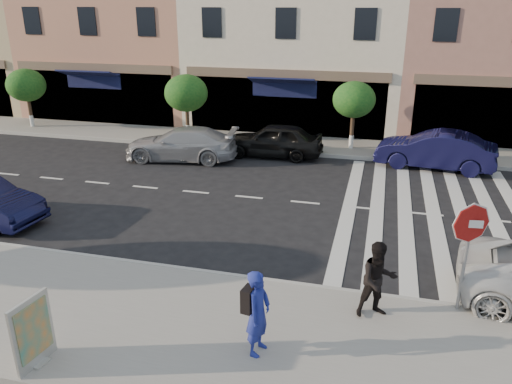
% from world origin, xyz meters
% --- Properties ---
extents(ground, '(120.00, 120.00, 0.00)m').
position_xyz_m(ground, '(0.00, 0.00, 0.00)').
color(ground, black).
rests_on(ground, ground).
extents(sidewalk_near, '(60.00, 4.50, 0.15)m').
position_xyz_m(sidewalk_near, '(0.00, -3.75, 0.07)').
color(sidewalk_near, gray).
rests_on(sidewalk_near, ground).
extents(sidewalk_far, '(60.00, 3.00, 0.15)m').
position_xyz_m(sidewalk_far, '(0.00, 11.00, 0.07)').
color(sidewalk_far, gray).
rests_on(sidewalk_far, ground).
extents(building_centre, '(11.00, 9.00, 11.00)m').
position_xyz_m(building_centre, '(-0.50, 17.00, 5.50)').
color(building_centre, beige).
rests_on(building_centre, ground).
extents(street_tree_wa, '(2.00, 2.00, 3.05)m').
position_xyz_m(street_tree_wa, '(-14.00, 10.80, 2.33)').
color(street_tree_wa, '#473323').
rests_on(street_tree_wa, sidewalk_far).
extents(street_tree_wb, '(2.10, 2.10, 3.06)m').
position_xyz_m(street_tree_wb, '(-5.00, 10.80, 2.31)').
color(street_tree_wb, '#473323').
rests_on(street_tree_wb, sidewalk_far).
extents(street_tree_c, '(1.90, 1.90, 3.04)m').
position_xyz_m(street_tree_c, '(3.00, 10.80, 2.36)').
color(street_tree_c, '#473323').
rests_on(street_tree_c, sidewalk_far).
extents(stop_sign, '(0.88, 0.15, 2.50)m').
position_xyz_m(stop_sign, '(6.28, -1.67, 1.97)').
color(stop_sign, gray).
rests_on(stop_sign, sidewalk_near).
extents(photographer, '(0.52, 0.69, 1.73)m').
position_xyz_m(photographer, '(2.41, -4.13, 1.01)').
color(photographer, navy).
rests_on(photographer, sidewalk_near).
extents(walker, '(1.02, 0.93, 1.71)m').
position_xyz_m(walker, '(4.54, -2.33, 1.00)').
color(walker, black).
rests_on(walker, sidewalk_near).
extents(poster_board, '(0.36, 0.90, 1.38)m').
position_xyz_m(poster_board, '(-1.46, -5.50, 0.82)').
color(poster_board, beige).
rests_on(poster_board, sidewalk_near).
extents(car_far_left, '(5.06, 2.58, 1.41)m').
position_xyz_m(car_far_left, '(-4.02, 7.60, 0.70)').
color(car_far_left, '#9D9DA2').
rests_on(car_far_left, ground).
extents(car_far_mid, '(4.36, 1.80, 1.48)m').
position_xyz_m(car_far_mid, '(-0.28, 9.10, 0.74)').
color(car_far_mid, black).
rests_on(car_far_mid, ground).
extents(car_far_right, '(4.87, 2.26, 1.55)m').
position_xyz_m(car_far_right, '(6.50, 9.10, 0.77)').
color(car_far_right, black).
rests_on(car_far_right, ground).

